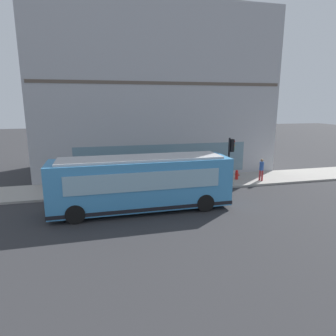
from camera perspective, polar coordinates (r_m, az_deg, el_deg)
ground at (r=17.81m, az=3.77°, el=-7.13°), size 120.00×120.00×0.00m
sidewalk_curb at (r=21.87m, az=0.29°, el=-3.14°), size 3.70×40.00×0.15m
building_corner at (r=27.05m, az=-2.93°, el=14.18°), size 8.61×19.73×13.54m
city_bus_nearside at (r=16.61m, az=-5.21°, el=-3.00°), size 2.69×10.07×3.07m
traffic_light_near_corner at (r=21.47m, az=12.12°, el=3.03°), size 0.32×0.49×3.43m
fire_hydrant at (r=23.47m, az=13.23°, el=-1.28°), size 0.35×0.35×0.74m
pedestrian_walking_along_curb at (r=21.63m, az=-7.92°, el=-0.35°), size 0.32×0.32×1.82m
pedestrian_near_hydrant at (r=23.44m, az=17.74°, el=-0.04°), size 0.32×0.32×1.69m
newspaper_vending_box at (r=21.59m, az=-4.11°, el=-1.93°), size 0.44×0.42×0.90m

